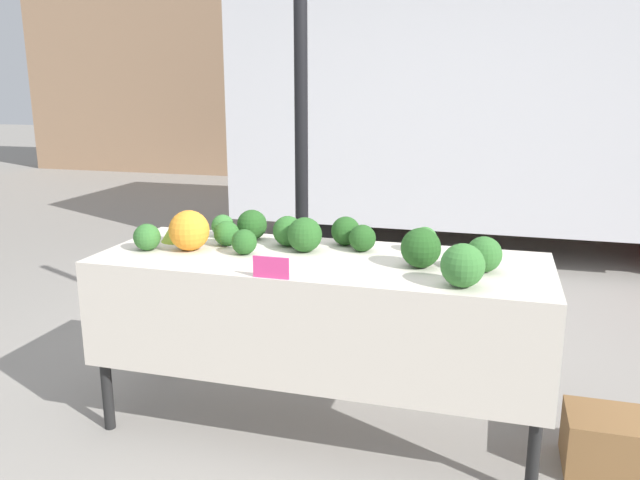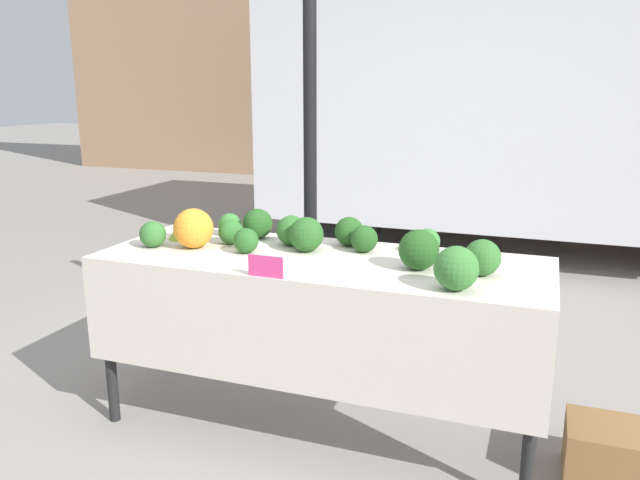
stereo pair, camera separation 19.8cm
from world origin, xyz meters
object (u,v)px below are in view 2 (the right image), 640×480
at_px(parked_truck, 525,99).
at_px(orange_cauliflower, 193,228).
at_px(produce_crate, 623,457).
at_px(price_sign, 266,266).

relative_size(parked_truck, orange_cauliflower, 27.43).
relative_size(orange_cauliflower, produce_crate, 0.43).
relative_size(price_sign, produce_crate, 0.34).
height_order(parked_truck, produce_crate, parked_truck).
distance_m(orange_cauliflower, produce_crate, 2.08).
bearing_deg(price_sign, produce_crate, 13.19).
distance_m(parked_truck, produce_crate, 4.27).
xyz_separation_m(parked_truck, orange_cauliflower, (-1.28, -4.02, -0.53)).
xyz_separation_m(price_sign, produce_crate, (1.40, 0.33, -0.74)).
bearing_deg(orange_cauliflower, price_sign, -31.07).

